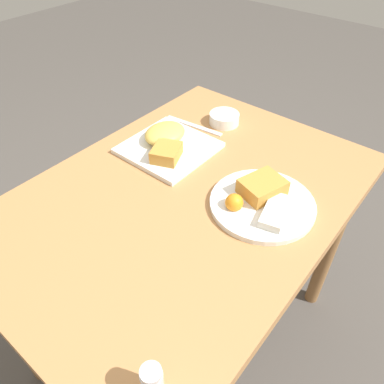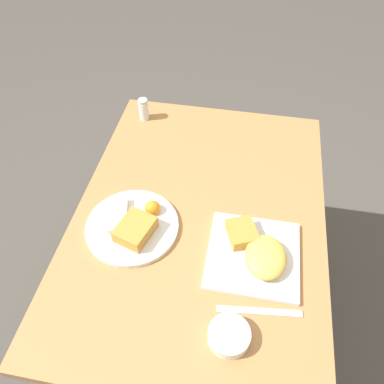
{
  "view_description": "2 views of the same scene",
  "coord_description": "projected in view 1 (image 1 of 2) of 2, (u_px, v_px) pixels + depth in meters",
  "views": [
    {
      "loc": [
        0.54,
        0.47,
        1.35
      ],
      "look_at": [
        0.02,
        0.04,
        0.75
      ],
      "focal_mm": 35.0,
      "sensor_mm": 36.0,
      "label": 1
    },
    {
      "loc": [
        -0.65,
        -0.1,
        1.57
      ],
      "look_at": [
        0.03,
        0.03,
        0.77
      ],
      "focal_mm": 35.0,
      "sensor_mm": 36.0,
      "label": 2
    }
  ],
  "objects": [
    {
      "name": "butter_knife",
      "position": [
        194.0,
        126.0,
        1.2
      ],
      "size": [
        0.04,
        0.2,
        0.0
      ],
      "rotation": [
        0.0,
        0.0,
        1.68
      ],
      "color": "silver",
      "rests_on": "dining_table"
    },
    {
      "name": "plate_oval_far",
      "position": [
        262.0,
        201.0,
        0.91
      ],
      "size": [
        0.26,
        0.26,
        0.05
      ],
      "color": "white",
      "rests_on": "dining_table"
    },
    {
      "name": "ground_plane",
      "position": [
        187.0,
        332.0,
        1.43
      ],
      "size": [
        8.0,
        8.0,
        0.0
      ],
      "primitive_type": "plane",
      "color": "#4C4742"
    },
    {
      "name": "plate_square_near",
      "position": [
        167.0,
        143.0,
        1.09
      ],
      "size": [
        0.24,
        0.24,
        0.06
      ],
      "color": "white",
      "rests_on": "dining_table"
    },
    {
      "name": "sauce_ramekin",
      "position": [
        224.0,
        118.0,
        1.2
      ],
      "size": [
        0.1,
        0.1,
        0.03
      ],
      "color": "white",
      "rests_on": "dining_table"
    },
    {
      "name": "dining_table",
      "position": [
        186.0,
        219.0,
        1.02
      ],
      "size": [
        1.0,
        0.71,
        0.71
      ],
      "color": "#B27A47",
      "rests_on": "ground_plane"
    },
    {
      "name": "salt_shaker",
      "position": [
        153.0,
        384.0,
        0.57
      ],
      "size": [
        0.04,
        0.04,
        0.08
      ],
      "color": "white",
      "rests_on": "dining_table"
    }
  ]
}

